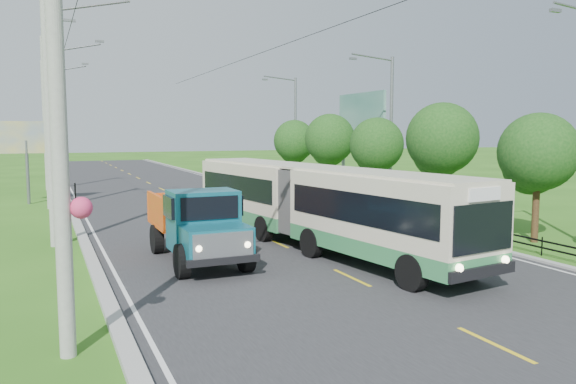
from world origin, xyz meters
TOP-DOWN VIEW (x-y plane):
  - ground at (0.00, 0.00)m, footprint 240.00×240.00m
  - road at (0.00, 20.00)m, footprint 14.00×120.00m
  - curb_left at (-7.20, 20.00)m, footprint 0.40×120.00m
  - curb_right at (7.15, 20.00)m, footprint 0.30×120.00m
  - edge_line_left at (-6.65, 20.00)m, footprint 0.12×120.00m
  - edge_line_right at (6.65, 20.00)m, footprint 0.12×120.00m
  - centre_dash at (0.00, 0.00)m, footprint 0.12×2.20m
  - railing_right at (8.00, 14.00)m, footprint 0.04×40.00m
  - pole_nearest at (-8.24, -3.00)m, footprint 3.51×0.44m
  - pole_near at (-8.26, 9.00)m, footprint 3.51×0.32m
  - pole_mid at (-8.26, 21.00)m, footprint 3.51×0.32m
  - pole_far at (-8.26, 33.00)m, footprint 3.51×0.32m
  - tree_second at (9.86, 2.14)m, footprint 3.18×3.26m
  - tree_third at (9.86, 8.14)m, footprint 3.60×3.62m
  - tree_fourth at (9.86, 14.14)m, footprint 3.24×3.31m
  - tree_fifth at (9.86, 20.14)m, footprint 3.48×3.52m
  - tree_back at (9.86, 26.14)m, footprint 3.30×3.36m
  - streetlight_mid at (10.64, 14.00)m, footprint 3.02×0.20m
  - streetlight_far at (10.64, 28.00)m, footprint 3.02×0.20m
  - planter_near at (8.60, 6.00)m, footprint 0.64×0.64m
  - planter_mid at (8.60, 14.00)m, footprint 0.64×0.64m
  - planter_far at (8.60, 22.00)m, footprint 0.64×0.64m
  - billboard_left at (-9.50, 24.00)m, footprint 3.00×0.20m
  - billboard_right at (12.30, 20.00)m, footprint 0.24×6.00m
  - bus at (1.08, 4.74)m, footprint 4.80×16.27m
  - dump_truck at (-3.78, 4.20)m, footprint 2.47×6.16m

SIDE VIEW (x-z plane):
  - ground at x=0.00m, z-range 0.00..0.00m
  - road at x=0.00m, z-range 0.00..0.02m
  - edge_line_left at x=-6.65m, z-range 0.02..0.02m
  - edge_line_right at x=6.65m, z-range 0.02..0.02m
  - centre_dash at x=0.00m, z-range 0.02..0.02m
  - curb_right at x=7.15m, z-range 0.00..0.10m
  - curb_left at x=-7.20m, z-range 0.00..0.15m
  - planter_near at x=8.60m, z-range -0.05..0.62m
  - planter_mid at x=8.60m, z-range -0.05..0.62m
  - planter_far at x=8.60m, z-range -0.05..0.62m
  - railing_right at x=8.00m, z-range 0.00..0.60m
  - dump_truck at x=-3.78m, z-range 0.17..2.75m
  - bus at x=1.08m, z-range 0.31..3.42m
  - tree_second at x=9.86m, z-range 0.87..6.17m
  - tree_fourth at x=9.86m, z-range 0.89..6.29m
  - tree_back at x=9.86m, z-range 0.90..6.40m
  - tree_fifth at x=9.86m, z-range 0.95..6.75m
  - billboard_left at x=-9.50m, z-range 1.27..6.47m
  - tree_third at x=9.86m, z-range 0.99..6.99m
  - streetlight_mid at x=10.64m, z-range 0.37..9.44m
  - streetlight_far at x=10.64m, z-range 0.37..9.44m
  - pole_nearest at x=-8.24m, z-range -0.06..9.94m
  - pole_near at x=-8.26m, z-range 0.09..10.09m
  - pole_mid at x=-8.26m, z-range 0.09..10.09m
  - pole_far at x=-8.26m, z-range 0.09..10.09m
  - billboard_right at x=12.30m, z-range 1.69..8.99m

